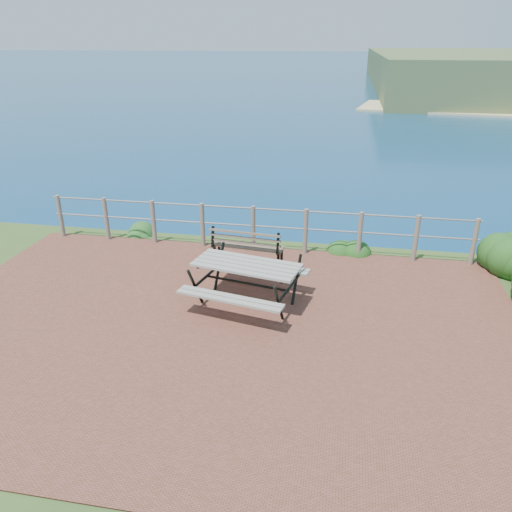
{
  "coord_description": "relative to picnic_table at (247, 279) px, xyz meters",
  "views": [
    {
      "loc": [
        1.9,
        -6.74,
        4.32
      ],
      "look_at": [
        0.43,
        1.32,
        0.75
      ],
      "focal_mm": 35.0,
      "sensor_mm": 36.0,
      "label": 1
    }
  ],
  "objects": [
    {
      "name": "ocean",
      "position": [
        -0.35,
        199.12,
        -0.49
      ],
      "size": [
        1200.0,
        1200.0,
        0.0
      ],
      "primitive_type": "plane",
      "color": "#12526E",
      "rests_on": "ground"
    },
    {
      "name": "park_bench",
      "position": [
        -0.3,
        1.66,
        0.06
      ],
      "size": [
        1.51,
        0.53,
        0.83
      ],
      "rotation": [
        0.0,
        0.0,
        -0.11
      ],
      "color": "brown",
      "rests_on": "ground"
    },
    {
      "name": "shrub_lip_east",
      "position": [
        1.77,
        2.83,
        -0.49
      ],
      "size": [
        0.67,
        0.67,
        0.38
      ],
      "primitive_type": "ellipsoid",
      "color": "#164715",
      "rests_on": "ground"
    },
    {
      "name": "shrub_lip_west",
      "position": [
        -3.34,
        2.79,
        -0.49
      ],
      "size": [
        0.74,
        0.74,
        0.47
      ],
      "primitive_type": "ellipsoid",
      "color": "#295821",
      "rests_on": "ground"
    },
    {
      "name": "shrub_right_edge",
      "position": [
        4.93,
        2.31,
        -0.49
      ],
      "size": [
        0.95,
        0.95,
        1.36
      ],
      "primitive_type": "ellipsoid",
      "color": "#164715",
      "rests_on": "ground"
    },
    {
      "name": "safety_railing",
      "position": [
        -0.35,
        2.47,
        0.08
      ],
      "size": [
        9.4,
        0.1,
        1.0
      ],
      "color": "#6B5B4C",
      "rests_on": "ground"
    },
    {
      "name": "ground",
      "position": [
        -0.35,
        -0.88,
        -0.49
      ],
      "size": [
        10.0,
        7.0,
        0.12
      ],
      "primitive_type": "cube",
      "color": "brown",
      "rests_on": "ground"
    },
    {
      "name": "picnic_table",
      "position": [
        0.0,
        0.0,
        0.0
      ],
      "size": [
        1.94,
        1.56,
        0.77
      ],
      "rotation": [
        0.0,
        0.0,
        -0.21
      ],
      "color": "gray",
      "rests_on": "ground"
    }
  ]
}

